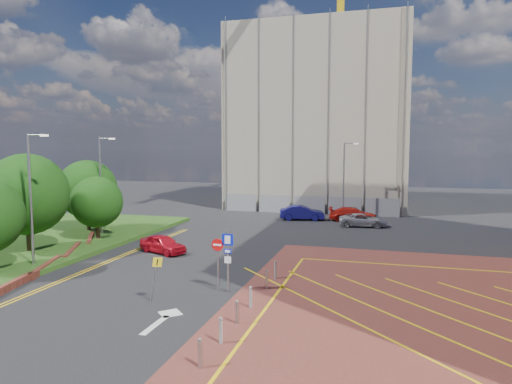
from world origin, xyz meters
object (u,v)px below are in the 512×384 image
at_px(lamp_left_near, 31,194).
at_px(car_silver_back, 363,220).
at_px(lamp_back, 345,177).
at_px(tree_b, 27,194).
at_px(tree_c, 97,202).
at_px(warning_sign, 155,274).
at_px(sign_cluster, 224,255).
at_px(car_red_left, 163,244).
at_px(lamp_left_far, 101,181).
at_px(tree_d, 88,189).
at_px(car_red_back, 353,214).
at_px(car_blue_back, 302,213).

distance_m(lamp_left_near, car_silver_back, 28.42).
relative_size(lamp_back, car_silver_back, 1.80).
distance_m(tree_b, tree_c, 5.49).
bearing_deg(warning_sign, sign_cluster, 43.51).
xyz_separation_m(warning_sign, car_red_left, (-4.54, 9.55, -0.79)).
xyz_separation_m(lamp_left_far, warning_sign, (12.11, -13.49, -3.23)).
bearing_deg(tree_d, lamp_left_far, -25.68).
bearing_deg(lamp_left_near, tree_c, 97.69).
distance_m(lamp_left_near, warning_sign, 11.17).
relative_size(lamp_left_far, car_red_back, 1.66).
relative_size(lamp_left_far, car_blue_back, 1.76).
distance_m(lamp_back, car_red_left, 23.04).
height_order(lamp_left_near, lamp_back, lamp_left_near).
height_order(tree_b, tree_d, tree_b).
bearing_deg(car_red_left, tree_d, 85.45).
relative_size(tree_d, lamp_left_near, 0.76).
bearing_deg(car_red_left, car_silver_back, -18.62).
bearing_deg(lamp_back, sign_cluster, -97.97).
bearing_deg(lamp_left_near, car_red_back, 53.80).
relative_size(lamp_left_near, car_blue_back, 1.76).
bearing_deg(tree_b, car_silver_back, 39.68).
height_order(tree_c, lamp_left_far, lamp_left_far).
bearing_deg(car_silver_back, tree_d, 108.20).
bearing_deg(car_red_left, sign_cluster, -112.14).
bearing_deg(tree_c, warning_sign, -45.76).
relative_size(tree_d, warning_sign, 2.70).
distance_m(sign_cluster, warning_sign, 3.63).
bearing_deg(car_silver_back, tree_b, 124.06).
height_order(tree_c, car_silver_back, tree_c).
bearing_deg(car_blue_back, lamp_back, -67.70).
relative_size(lamp_left_near, car_silver_back, 1.80).
distance_m(lamp_back, sign_cluster, 27.38).
height_order(tree_c, lamp_left_near, lamp_left_near).
xyz_separation_m(tree_b, car_silver_back, (21.75, 18.04, -3.62)).
distance_m(tree_b, car_red_back, 29.70).
bearing_deg(tree_d, car_silver_back, 23.82).
bearing_deg(lamp_left_far, tree_b, -98.77).
bearing_deg(car_red_back, car_red_left, 143.32).
height_order(lamp_left_near, car_silver_back, lamp_left_near).
height_order(tree_b, warning_sign, tree_b).
bearing_deg(car_red_left, tree_c, 96.30).
relative_size(tree_d, car_red_left, 1.61).
xyz_separation_m(warning_sign, car_silver_back, (8.56, 24.53, -0.81)).
xyz_separation_m(tree_c, lamp_left_near, (1.08, -8.00, 1.47)).
relative_size(tree_c, lamp_left_near, 0.61).
distance_m(lamp_left_far, sign_cluster, 18.58).
bearing_deg(lamp_left_near, car_blue_back, 61.90).
xyz_separation_m(lamp_left_near, car_red_back, (17.59, 24.03, -3.96)).
height_order(warning_sign, car_red_left, warning_sign).
relative_size(tree_d, lamp_left_far, 0.76).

